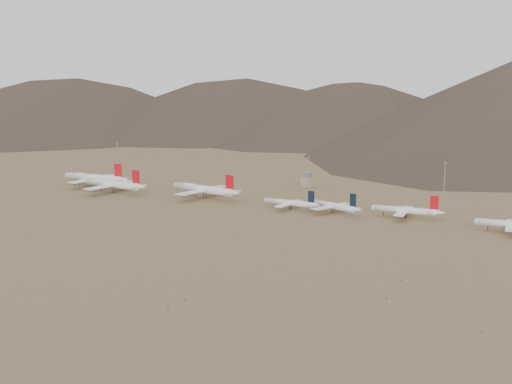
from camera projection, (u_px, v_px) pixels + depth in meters
The scene contains 14 objects.
ground at pixel (192, 208), 434.18m from camera, with size 3000.00×3000.00×0.00m, color olive.
mountain_ridge at pixel (473, 46), 1180.30m from camera, with size 4400.00×1000.00×300.00m.
widebody_west at pixel (94, 178), 527.02m from camera, with size 66.28×50.94×19.68m.
widebody_centre at pixel (113, 184), 495.13m from camera, with size 65.03×50.01×19.30m.
widebody_east at pixel (204, 189), 471.56m from camera, with size 64.79×50.39×19.32m.
narrowbody_a at pixel (291, 203), 429.58m from camera, with size 42.46×30.40×14.00m.
narrowbody_b at pixel (333, 206), 417.66m from camera, with size 44.10×32.95×15.20m.
narrowbody_c at pixel (407, 210), 402.39m from camera, with size 46.68×33.70×15.41m.
control_tower at pixel (307, 181), 521.58m from camera, with size 8.00×8.00×12.00m.
mast_far_west at pixel (118, 155), 626.82m from camera, with size 2.00×0.60×25.70m.
mast_west at pixel (210, 160), 582.12m from camera, with size 2.00×0.60×25.70m.
mast_centre at pixel (309, 171), 512.14m from camera, with size 2.00×0.60×25.70m.
mast_east at pixel (445, 177), 478.27m from camera, with size 2.00×0.60×25.70m.
desert_scrub at pixel (156, 247), 331.73m from camera, with size 436.78×168.15×0.88m.
Camera 1 is at (247.95, -349.09, 84.84)m, focal length 45.00 mm.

